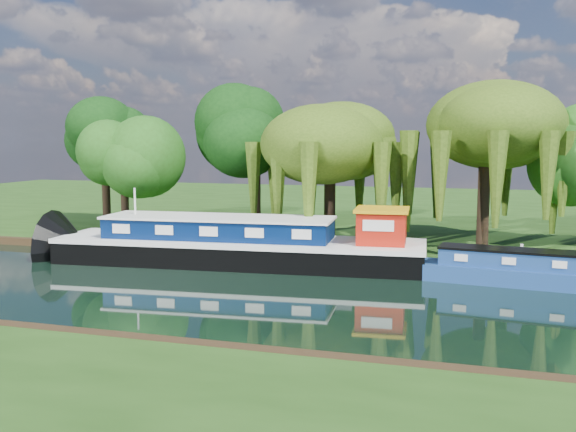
% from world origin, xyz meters
% --- Properties ---
extents(ground, '(120.00, 120.00, 0.00)m').
position_xyz_m(ground, '(0.00, 0.00, 0.00)').
color(ground, black).
extents(far_bank, '(120.00, 52.00, 0.45)m').
position_xyz_m(far_bank, '(0.00, 34.00, 0.23)').
color(far_bank, '#1B3B10').
rests_on(far_bank, ground).
extents(dutch_barge, '(20.37, 6.12, 4.24)m').
position_xyz_m(dutch_barge, '(-5.51, 6.19, 1.05)').
color(dutch_barge, black).
rests_on(dutch_barge, ground).
extents(narrowboat, '(12.41, 3.39, 1.79)m').
position_xyz_m(narrowboat, '(9.39, 5.22, 0.64)').
color(narrowboat, navy).
rests_on(narrowboat, ground).
extents(red_dinghy, '(2.80, 2.01, 0.57)m').
position_xyz_m(red_dinghy, '(-9.87, 5.79, 0.00)').
color(red_dinghy, '#A0170B').
rests_on(red_dinghy, ground).
extents(willow_left, '(6.76, 6.76, 8.10)m').
position_xyz_m(willow_left, '(-2.03, 12.48, 6.33)').
color(willow_left, black).
rests_on(willow_left, far_bank).
extents(willow_right, '(7.30, 7.30, 8.90)m').
position_xyz_m(willow_right, '(7.07, 13.15, 6.94)').
color(willow_right, black).
rests_on(willow_right, far_bank).
extents(tree_far_left, '(4.72, 4.72, 7.60)m').
position_xyz_m(tree_far_left, '(-15.94, 11.75, 5.66)').
color(tree_far_left, black).
rests_on(tree_far_left, far_bank).
extents(tree_far_back, '(5.03, 5.03, 8.45)m').
position_xyz_m(tree_far_back, '(-19.47, 15.05, 6.35)').
color(tree_far_back, black).
rests_on(tree_far_back, far_bank).
extents(tree_far_mid, '(5.65, 5.65, 9.25)m').
position_xyz_m(tree_far_mid, '(-8.04, 15.77, 6.82)').
color(tree_far_mid, black).
rests_on(tree_far_mid, far_bank).
extents(lamppost, '(0.36, 0.36, 2.56)m').
position_xyz_m(lamppost, '(0.50, 10.50, 2.42)').
color(lamppost, silver).
rests_on(lamppost, far_bank).
extents(mooring_posts, '(19.16, 0.16, 1.00)m').
position_xyz_m(mooring_posts, '(-0.50, 8.40, 0.95)').
color(mooring_posts, silver).
rests_on(mooring_posts, far_bank).
extents(reeds_near, '(33.70, 1.50, 1.10)m').
position_xyz_m(reeds_near, '(6.87, -7.57, 0.55)').
color(reeds_near, '#1A5015').
rests_on(reeds_near, ground).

